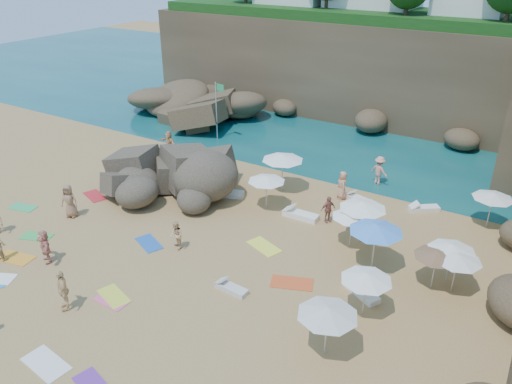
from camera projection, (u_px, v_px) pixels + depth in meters
The scene contains 42 objects.
ground at pixel (192, 240), 25.48m from camera, with size 120.00×120.00×0.00m, color tan.
seawater at pixel (384, 100), 48.37m from camera, with size 120.00×120.00×0.00m, color #0C4751.
cliff_back at pixel (393, 71), 41.84m from camera, with size 44.00×8.00×8.00m, color brown.
rock_promontory at pixel (206, 120), 42.84m from camera, with size 12.00×7.00×2.00m, color brown, non-canonical shape.
marina_masts at pixel (241, 52), 54.77m from camera, with size 3.10×0.10×6.00m.
rock_outcrop at pixel (173, 194), 30.15m from camera, with size 7.35×5.51×2.94m, color brown, non-canonical shape.
flag_pole at pixel (218, 104), 37.43m from camera, with size 0.87×0.21×4.46m.
parasol_0 at pixel (267, 179), 27.80m from camera, with size 2.13×2.13×2.01m.
parasol_1 at pixel (283, 157), 29.72m from camera, with size 2.52×2.52×2.38m.
parasol_2 at pixel (493, 195), 25.93m from camera, with size 2.12×2.12×2.01m.
parasol_3 at pixel (363, 205), 24.50m from camera, with size 2.37×2.37×2.24m.
parasol_5 at pixel (353, 214), 24.26m from camera, with size 2.05×2.05×1.93m.
parasol_6 at pixel (437, 254), 21.27m from camera, with size 1.98×1.98×1.87m.
parasol_7 at pixel (458, 257), 20.96m from camera, with size 2.02×2.02×1.91m.
parasol_8 at pixel (452, 248), 21.52m from camera, with size 2.08×2.08×1.97m.
parasol_9 at pixel (367, 277), 19.63m from camera, with size 2.09×2.09×1.98m.
parasol_10 at pixel (376, 228), 22.35m from camera, with size 2.48×2.48×2.35m.
parasol_11 at pixel (328, 311), 17.58m from camera, with size 2.24×2.24×2.12m.
lounger_0 at pixel (227, 194), 29.89m from camera, with size 2.02×0.67×0.31m, color silver.
lounger_1 at pixel (359, 199), 29.29m from camera, with size 1.67×0.56×0.26m, color white.
lounger_2 at pixel (424, 209), 28.25m from camera, with size 1.69×0.56×0.26m, color white.
lounger_3 at pixel (301, 215), 27.51m from camera, with size 2.00×0.67×0.31m, color white.
lounger_4 at pixel (362, 292), 21.44m from camera, with size 1.75×0.58×0.27m, color white.
lounger_5 at pixel (232, 289), 21.69m from camera, with size 1.53×0.51×0.24m, color silver.
towel_2 at pixel (15, 258), 24.02m from camera, with size 1.82×0.91×0.03m, color orange.
towel_3 at pixel (36, 236), 25.78m from camera, with size 1.61×0.81×0.03m, color green.
towel_4 at pixel (114, 296), 21.40m from camera, with size 1.65×0.82×0.03m, color #D7E13B.
towel_7 at pixel (95, 196), 29.93m from camera, with size 1.72×0.86×0.03m, color red.
towel_8 at pixel (149, 243), 25.19m from camera, with size 1.70×0.85×0.03m, color blue.
towel_9 at pixel (111, 300), 21.14m from camera, with size 1.53×0.76×0.03m, color #F05D85.
towel_10 at pixel (292, 283), 22.23m from camera, with size 1.87×0.94×0.03m, color #DB5022.
towel_11 at pixel (23, 207), 28.62m from camera, with size 1.58×0.79×0.03m, color #32B160.
towel_12 at pixel (264, 246), 24.91m from camera, with size 1.80×0.90×0.03m, color #FAFC42.
towel_13 at pixel (46, 364), 17.94m from camera, with size 1.90×0.95×0.03m, color white.
person_stand_2 at pixel (379, 170), 31.06m from camera, with size 1.19×0.49×1.85m, color #E79683.
person_stand_3 at pixel (328, 209), 26.84m from camera, with size 0.89×0.37×1.52m, color #A15D50.
person_stand_4 at pixel (342, 185), 29.31m from camera, with size 0.85×0.46×1.73m, color tan.
person_stand_5 at pixel (169, 142), 35.70m from camera, with size 1.57×0.45×1.70m, color tan.
person_lie_1 at pixel (66, 304), 20.60m from camera, with size 1.07×1.83×0.45m, color #E7BF83.
person_lie_2 at pixel (72, 212), 27.59m from camera, with size 0.92×1.88×0.50m, color #986B4C.
person_lie_3 at pixel (47, 257), 23.67m from camera, with size 1.52×1.64×0.44m, color tan.
person_lie_5 at pixel (177, 244), 24.62m from camera, with size 0.71×1.46×0.55m, color #DDAE7D.
Camera 1 is at (14.16, -16.79, 13.54)m, focal length 35.00 mm.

